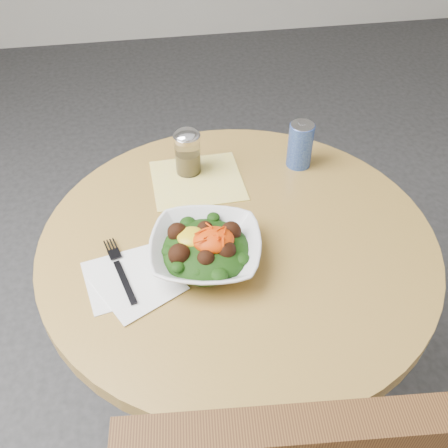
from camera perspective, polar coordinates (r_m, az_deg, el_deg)
name	(u,v)px	position (r m, az deg, el deg)	size (l,w,h in m)	color
ground	(234,399)	(1.74, 1.11, -19.36)	(6.00, 6.00, 0.00)	#2A2A2C
table	(237,291)	(1.28, 1.44, -7.71)	(0.90, 0.90, 0.75)	black
cloth_napkin	(197,180)	(1.29, -3.07, 5.00)	(0.23, 0.21, 0.00)	yellow
paper_napkins	(131,281)	(1.06, -10.60, -6.40)	(0.22, 0.22, 0.00)	white
salad_bowl	(206,249)	(1.06, -2.10, -2.85)	(0.28, 0.28, 0.09)	silver
fork	(119,268)	(1.08, -11.86, -4.92)	(0.07, 0.20, 0.00)	black
spice_shaker	(188,152)	(1.29, -4.19, 8.17)	(0.07, 0.07, 0.12)	silver
beverage_can	(300,145)	(1.33, 8.70, 8.93)	(0.06, 0.06, 0.13)	navy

